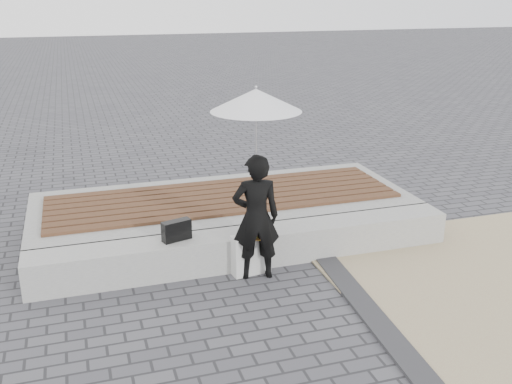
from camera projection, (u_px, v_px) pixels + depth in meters
ground at (299, 334)px, 5.49m from camera, size 80.00×80.00×0.00m
edging_band at (398, 347)px, 5.25m from camera, size 0.61×5.20×0.04m
seating_ledge at (249, 247)px, 6.87m from camera, size 5.00×0.45×0.40m
timber_platform at (224, 212)px, 7.95m from camera, size 5.00×2.00×0.40m
timber_decking at (223, 197)px, 7.88m from camera, size 4.60×1.40×0.04m
woman at (256, 217)px, 6.37m from camera, size 0.56×0.41×1.42m
parasol at (256, 100)px, 5.96m from camera, size 0.94×0.94×1.20m
handbag at (177, 230)px, 6.52m from camera, size 0.35×0.21×0.23m
canvas_tote at (251, 254)px, 6.61m from camera, size 0.46×0.25×0.46m
magazine at (252, 237)px, 6.49m from camera, size 0.34×0.29×0.01m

